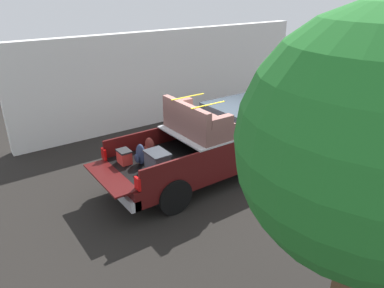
% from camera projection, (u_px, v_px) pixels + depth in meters
% --- Properties ---
extents(ground_plane, '(40.00, 40.00, 0.00)m').
position_uv_depth(ground_plane, '(210.00, 175.00, 9.94)').
color(ground_plane, black).
extents(pickup_truck, '(6.05, 2.06, 2.23)m').
position_uv_depth(pickup_truck, '(221.00, 140.00, 9.74)').
color(pickup_truck, '#470F0F').
rests_on(pickup_truck, ground_plane).
extents(building_facade, '(11.92, 0.36, 3.36)m').
position_uv_depth(building_facade, '(173.00, 75.00, 13.64)').
color(building_facade, white).
rests_on(building_facade, ground_plane).
extents(tree_background, '(2.66, 2.66, 4.74)m').
position_uv_depth(tree_background, '(373.00, 146.00, 3.44)').
color(tree_background, brown).
rests_on(tree_background, ground_plane).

